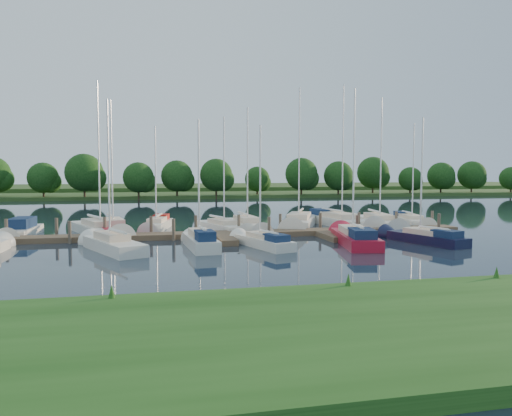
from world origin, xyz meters
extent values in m
plane|color=#182531|center=(0.00, 0.00, 0.00)|extent=(260.00, 260.00, 0.00)
cube|color=#1B4614|center=(0.00, -16.00, 0.25)|extent=(90.00, 10.00, 0.50)
cube|color=brown|center=(0.00, 8.00, 0.20)|extent=(40.00, 2.00, 0.40)
cube|color=brown|center=(-8.00, 5.00, 0.20)|extent=(1.20, 4.00, 0.40)
cube|color=brown|center=(0.00, 5.00, 0.20)|extent=(1.20, 4.00, 0.40)
cube|color=brown|center=(8.00, 5.00, 0.20)|extent=(1.20, 4.00, 0.40)
cube|color=brown|center=(16.00, 5.00, 0.20)|extent=(1.20, 4.00, 0.40)
cylinder|color=#473D33|center=(-15.55, 9.30, 0.60)|extent=(0.24, 0.24, 2.00)
cylinder|color=#473D33|center=(-12.09, 9.30, 0.60)|extent=(0.24, 0.24, 2.00)
cylinder|color=#473D33|center=(-8.64, 9.30, 0.60)|extent=(0.24, 0.24, 2.00)
cylinder|color=#473D33|center=(-5.18, 9.30, 0.60)|extent=(0.24, 0.24, 2.00)
cylinder|color=#473D33|center=(-1.73, 9.30, 0.60)|extent=(0.24, 0.24, 2.00)
cylinder|color=#473D33|center=(1.73, 9.30, 0.60)|extent=(0.24, 0.24, 2.00)
cylinder|color=#473D33|center=(5.18, 9.30, 0.60)|extent=(0.24, 0.24, 2.00)
cylinder|color=#473D33|center=(8.64, 9.30, 0.60)|extent=(0.24, 0.24, 2.00)
cylinder|color=#473D33|center=(12.09, 9.30, 0.60)|extent=(0.24, 0.24, 2.00)
cylinder|color=#473D33|center=(15.55, 9.30, 0.60)|extent=(0.24, 0.24, 2.00)
cylinder|color=#473D33|center=(19.00, 9.30, 0.60)|extent=(0.24, 0.24, 2.00)
cylinder|color=#473D33|center=(-10.80, 6.70, 0.60)|extent=(0.24, 0.24, 2.00)
cylinder|color=#473D33|center=(-3.60, 6.70, 0.60)|extent=(0.24, 0.24, 2.00)
cylinder|color=#473D33|center=(3.60, 6.70, 0.60)|extent=(0.24, 0.24, 2.00)
cylinder|color=#473D33|center=(10.80, 6.70, 0.60)|extent=(0.24, 0.24, 2.00)
cylinder|color=#473D33|center=(18.00, 6.70, 0.60)|extent=(0.24, 0.24, 2.00)
cube|color=#2C481C|center=(0.00, 75.00, 0.30)|extent=(180.00, 30.00, 0.60)
cube|color=#385726|center=(0.00, 100.00, 0.70)|extent=(220.00, 40.00, 1.40)
sphere|color=#11350E|center=(-29.73, 62.55, 3.93)|extent=(4.72, 4.72, 4.72)
cylinder|color=#38281C|center=(-24.00, 61.68, 1.03)|extent=(0.36, 0.36, 2.05)
sphere|color=#11350E|center=(-24.00, 61.68, 3.53)|extent=(4.78, 4.78, 4.78)
sphere|color=#11350E|center=(-22.97, 61.88, 2.85)|extent=(3.42, 3.42, 3.42)
cylinder|color=#38281C|center=(-16.63, 62.20, 1.14)|extent=(0.36, 0.36, 2.27)
sphere|color=#11350E|center=(-16.63, 62.20, 3.92)|extent=(5.30, 5.30, 5.30)
sphere|color=#11350E|center=(-15.49, 62.40, 3.16)|extent=(3.79, 3.79, 3.79)
cylinder|color=#38281C|center=(-6.74, 62.93, 1.26)|extent=(0.36, 0.36, 2.52)
sphere|color=#11350E|center=(-6.74, 62.93, 4.34)|extent=(5.88, 5.88, 5.88)
sphere|color=#11350E|center=(-5.48, 63.13, 3.50)|extent=(4.20, 4.20, 4.20)
cylinder|color=#38281C|center=(0.41, 61.32, 1.12)|extent=(0.36, 0.36, 2.24)
sphere|color=#11350E|center=(0.41, 61.32, 3.87)|extent=(5.24, 5.24, 5.24)
sphere|color=#11350E|center=(1.53, 61.52, 3.12)|extent=(3.74, 3.74, 3.74)
cylinder|color=#38281C|center=(6.92, 63.63, 1.38)|extent=(0.36, 0.36, 2.75)
sphere|color=#11350E|center=(6.92, 63.63, 4.74)|extent=(6.42, 6.42, 6.42)
sphere|color=#11350E|center=(8.29, 63.83, 3.82)|extent=(4.58, 4.58, 4.58)
cylinder|color=#38281C|center=(14.41, 61.42, 1.18)|extent=(0.36, 0.36, 2.37)
sphere|color=#11350E|center=(14.41, 61.42, 4.08)|extent=(5.52, 5.52, 5.52)
sphere|color=#11350E|center=(15.59, 61.62, 3.29)|extent=(3.95, 3.95, 3.95)
cylinder|color=#38281C|center=(22.80, 62.01, 1.04)|extent=(0.36, 0.36, 2.08)
sphere|color=#11350E|center=(22.80, 62.01, 3.58)|extent=(4.85, 4.85, 4.85)
sphere|color=#11350E|center=(23.84, 62.21, 2.89)|extent=(3.46, 3.46, 3.46)
cylinder|color=#38281C|center=(29.99, 62.49, 1.16)|extent=(0.36, 0.36, 2.33)
sphere|color=#11350E|center=(29.99, 62.49, 4.01)|extent=(5.43, 5.43, 5.43)
sphere|color=#11350E|center=(31.15, 62.69, 3.23)|extent=(3.88, 3.88, 3.88)
cylinder|color=#38281C|center=(39.93, 60.36, 1.19)|extent=(0.36, 0.36, 2.38)
sphere|color=#11350E|center=(39.93, 60.36, 4.10)|extent=(5.55, 5.55, 5.55)
sphere|color=#11350E|center=(41.12, 60.56, 3.30)|extent=(3.97, 3.97, 3.97)
cylinder|color=#38281C|center=(45.90, 62.89, 1.10)|extent=(0.36, 0.36, 2.20)
sphere|color=#11350E|center=(45.90, 62.89, 3.79)|extent=(5.14, 5.14, 5.14)
sphere|color=#11350E|center=(47.00, 63.09, 3.06)|extent=(3.67, 3.67, 3.67)
cylinder|color=#38281C|center=(53.41, 61.94, 1.31)|extent=(0.36, 0.36, 2.62)
sphere|color=#11350E|center=(53.41, 61.94, 4.52)|extent=(6.12, 6.12, 6.12)
sphere|color=#11350E|center=(54.72, 62.14, 3.64)|extent=(4.37, 4.37, 4.37)
cylinder|color=#38281C|center=(63.40, 63.46, 1.20)|extent=(0.36, 0.36, 2.40)
sphere|color=#11350E|center=(63.40, 63.46, 4.14)|extent=(5.61, 5.61, 5.61)
sphere|color=#11350E|center=(64.60, 63.66, 3.34)|extent=(4.01, 4.01, 4.01)
cube|color=silver|center=(-15.09, 11.99, 0.15)|extent=(2.16, 5.68, 1.02)
cone|color=silver|center=(-15.25, 9.20, 0.15)|extent=(1.02, 1.72, 0.92)
cube|color=#142647|center=(-15.09, 11.99, 0.97)|extent=(1.65, 3.15, 0.92)
cube|color=silver|center=(-9.45, 12.10, 0.15)|extent=(5.34, 8.73, 1.19)
cone|color=silver|center=(-7.88, 8.17, 0.15)|extent=(2.20, 3.19, 1.18)
cube|color=beige|center=(-9.30, 11.71, 0.92)|extent=(3.06, 4.19, 0.54)
cylinder|color=silver|center=(-9.14, 11.31, 6.47)|extent=(0.12, 0.12, 11.41)
cylinder|color=silver|center=(-9.77, 12.88, 1.36)|extent=(1.51, 3.57, 0.10)
cylinder|color=silver|center=(-9.77, 12.88, 1.36)|extent=(1.44, 3.21, 0.20)
cube|color=#AF1027|center=(-8.30, 11.96, 0.15)|extent=(3.49, 7.58, 1.26)
cone|color=#AF1027|center=(-7.56, 8.37, 0.15)|extent=(1.52, 2.72, 1.02)
cube|color=beige|center=(-8.23, 11.60, 0.98)|extent=(2.17, 3.54, 0.57)
cylinder|color=silver|center=(-8.16, 11.24, 5.74)|extent=(0.12, 0.12, 9.88)
cylinder|color=silver|center=(-8.45, 12.67, 1.44)|extent=(0.76, 3.25, 0.10)
cylinder|color=silver|center=(-8.45, 12.67, 1.44)|extent=(0.79, 2.91, 0.20)
cube|color=silver|center=(-4.58, 14.62, 0.15)|extent=(2.98, 6.36, 1.01)
cone|color=silver|center=(-5.23, 11.62, 0.15)|extent=(1.29, 2.28, 0.86)
cube|color=beige|center=(-4.64, 14.32, 0.78)|extent=(1.84, 2.97, 0.46)
cube|color=maroon|center=(-4.22, 16.30, 0.88)|extent=(1.56, 2.05, 0.51)
cylinder|color=silver|center=(-4.71, 14.02, 4.79)|extent=(0.12, 0.12, 8.29)
cylinder|color=silver|center=(-4.45, 15.22, 1.15)|extent=(0.68, 2.72, 0.10)
cylinder|color=silver|center=(-4.45, 15.22, 1.15)|extent=(0.71, 2.44, 0.20)
cube|color=silver|center=(0.62, 11.81, 0.15)|extent=(3.86, 6.85, 1.03)
cone|color=silver|center=(1.67, 8.68, 0.15)|extent=(1.62, 2.49, 0.92)
cube|color=beige|center=(0.72, 11.50, 0.79)|extent=(2.26, 3.26, 0.47)
cylinder|color=silver|center=(0.83, 11.18, 5.11)|extent=(0.12, 0.12, 8.92)
cylinder|color=silver|center=(0.40, 12.44, 1.17)|extent=(1.04, 2.85, 0.10)
cylinder|color=silver|center=(0.40, 12.44, 1.17)|extent=(1.03, 2.57, 0.20)
cube|color=silver|center=(2.79, 12.05, 0.15)|extent=(2.59, 7.27, 1.23)
cone|color=silver|center=(3.09, 8.50, 0.15)|extent=(1.20, 2.57, 1.00)
cube|color=beige|center=(2.82, 11.70, 0.95)|extent=(1.76, 3.32, 0.56)
cylinder|color=silver|center=(2.85, 11.34, 5.59)|extent=(0.12, 0.12, 9.63)
cylinder|color=silver|center=(2.73, 12.76, 1.39)|extent=(0.37, 3.21, 0.10)
cylinder|color=silver|center=(2.73, 12.76, 1.39)|extent=(0.44, 2.86, 0.20)
cube|color=silver|center=(8.27, 13.85, 0.15)|extent=(5.69, 8.89, 1.26)
cone|color=silver|center=(6.53, 9.89, 0.15)|extent=(2.32, 3.26, 1.21)
cube|color=beige|center=(8.10, 13.45, 0.97)|extent=(3.23, 4.29, 0.57)
cylinder|color=silver|center=(7.92, 13.05, 6.64)|extent=(0.12, 0.12, 11.68)
cylinder|color=silver|center=(8.62, 14.64, 1.43)|extent=(1.65, 3.60, 0.10)
cylinder|color=silver|center=(8.62, 14.64, 1.43)|extent=(1.57, 3.25, 0.20)
cube|color=silver|center=(12.01, 14.12, 0.15)|extent=(3.90, 9.29, 1.20)
cone|color=silver|center=(12.72, 9.67, 0.15)|extent=(1.74, 3.31, 1.26)
cube|color=beige|center=(12.08, 13.67, 0.93)|extent=(2.50, 4.30, 0.55)
cube|color=#142647|center=(11.62, 16.61, 1.04)|extent=(2.17, 2.94, 0.60)
cylinder|color=silver|center=(12.15, 13.23, 6.84)|extent=(0.12, 0.12, 12.16)
cylinder|color=silver|center=(11.87, 15.01, 1.37)|extent=(0.73, 4.02, 0.10)
cylinder|color=silver|center=(11.87, 15.01, 1.37)|extent=(0.76, 3.59, 0.20)
cube|color=silver|center=(15.12, 12.12, 0.15)|extent=(3.27, 8.23, 1.22)
cone|color=silver|center=(14.60, 8.15, 0.15)|extent=(1.48, 2.93, 1.12)
cube|color=beige|center=(15.07, 11.72, 0.94)|extent=(2.14, 3.79, 0.55)
cylinder|color=silver|center=(15.02, 11.32, 6.18)|extent=(0.12, 0.12, 10.81)
cylinder|color=silver|center=(15.23, 12.91, 1.38)|extent=(0.57, 3.59, 0.10)
cylinder|color=silver|center=(15.23, 12.91, 1.38)|extent=(0.62, 3.20, 0.20)
cube|color=silver|center=(19.09, 13.32, 0.15)|extent=(2.94, 6.83, 0.96)
cone|color=silver|center=(18.53, 10.06, 0.15)|extent=(1.30, 2.44, 0.93)
cube|color=beige|center=(19.03, 12.99, 0.74)|extent=(1.87, 3.17, 0.44)
cube|color=#142647|center=(19.40, 15.14, 0.83)|extent=(1.61, 2.17, 0.48)
cylinder|color=silver|center=(18.98, 12.66, 5.08)|extent=(0.12, 0.12, 8.93)
cylinder|color=silver|center=(19.20, 13.97, 1.09)|extent=(0.60, 2.95, 0.10)
cylinder|color=silver|center=(19.20, 13.97, 1.09)|extent=(0.64, 2.64, 0.20)
cube|color=silver|center=(-7.55, 2.37, 0.15)|extent=(4.35, 6.71, 1.20)
cone|color=silver|center=(-8.88, 5.35, 0.15)|extent=(1.77, 2.46, 0.91)
cube|color=beige|center=(-7.68, 2.67, 0.93)|extent=(2.46, 3.24, 0.55)
cylinder|color=silver|center=(-7.81, 2.97, 5.18)|extent=(0.12, 0.12, 8.82)
cylinder|color=silver|center=(-7.28, 1.78, 1.37)|extent=(1.30, 2.72, 0.10)
cylinder|color=silver|center=(-7.28, 1.78, 1.37)|extent=(1.25, 2.47, 0.20)
cube|color=silver|center=(-2.05, 2.56, 0.15)|extent=(1.98, 5.81, 1.23)
cone|color=silver|center=(-2.24, 5.41, 0.15)|extent=(0.93, 2.05, 0.80)
cube|color=beige|center=(-2.07, 2.84, 0.95)|extent=(1.37, 2.64, 0.56)
cube|color=#142647|center=(-1.94, 0.96, 1.06)|extent=(1.23, 1.78, 0.61)
cylinder|color=silver|center=(-2.09, 3.13, 4.63)|extent=(0.12, 0.12, 7.71)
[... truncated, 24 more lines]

